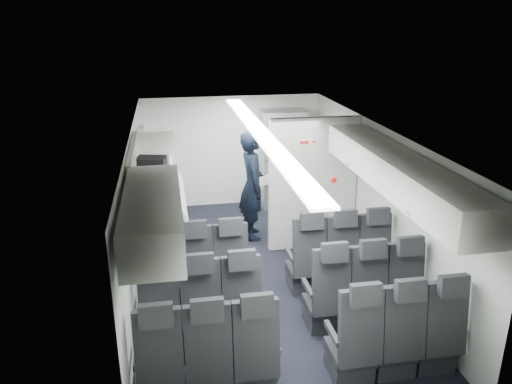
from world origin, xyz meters
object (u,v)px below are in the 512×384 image
object	(u,v)px
seat_row_mid	(284,304)
galley_unit	(283,159)
seat_row_rear	(305,352)
flight_attendant	(253,185)
carry_on_bag	(152,165)
boarding_door	(145,186)
seat_row_front	(268,268)

from	to	relation	value
seat_row_mid	galley_unit	size ratio (longest dim) A/B	1.75
seat_row_rear	flight_attendant	size ratio (longest dim) A/B	1.81
galley_unit	flight_attendant	distance (m)	1.59
seat_row_rear	carry_on_bag	bearing A→B (deg)	122.77
seat_row_mid	boarding_door	size ratio (longest dim) A/B	1.79
seat_row_mid	boarding_door	xyz separation A→B (m)	(-1.64, 2.99, 0.55)
seat_row_mid	boarding_door	world-z (taller)	boarding_door
seat_row_rear	galley_unit	xyz separation A→B (m)	(0.95, 5.05, 0.55)
galley_unit	flight_attendant	xyz separation A→B (m)	(-0.83, -1.36, -0.03)
carry_on_bag	seat_row_rear	bearing A→B (deg)	-44.86
boarding_door	carry_on_bag	size ratio (longest dim) A/B	5.11
flight_attendant	boarding_door	bearing A→B (deg)	85.26
flight_attendant	seat_row_mid	bearing A→B (deg)	179.09
boarding_door	seat_row_front	bearing A→B (deg)	-51.84
galley_unit	carry_on_bag	world-z (taller)	galley_unit
boarding_door	carry_on_bag	world-z (taller)	carry_on_bag
boarding_door	flight_attendant	bearing A→B (deg)	-6.21
seat_row_front	carry_on_bag	distance (m)	2.05
seat_row_front	carry_on_bag	xyz separation A→B (m)	(-1.45, 0.45, 1.37)
seat_row_mid	seat_row_rear	xyz separation A→B (m)	(0.00, -0.90, 0.00)
galley_unit	carry_on_bag	xyz separation A→B (m)	(-2.40, -2.80, 0.83)
seat_row_mid	flight_attendant	bearing A→B (deg)	87.62
galley_unit	carry_on_bag	distance (m)	3.78
seat_row_rear	flight_attendant	bearing A→B (deg)	88.20
galley_unit	carry_on_bag	bearing A→B (deg)	-130.55
seat_row_front	galley_unit	distance (m)	3.43
galley_unit	seat_row_rear	bearing A→B (deg)	-100.65
seat_row_rear	boarding_door	distance (m)	4.25
boarding_door	carry_on_bag	distance (m)	1.84
boarding_door	seat_row_mid	bearing A→B (deg)	-61.23
seat_row_front	flight_attendant	size ratio (longest dim) A/B	1.81
seat_row_front	galley_unit	world-z (taller)	galley_unit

